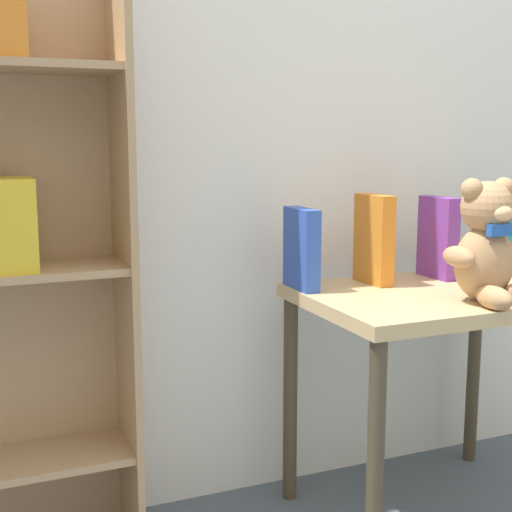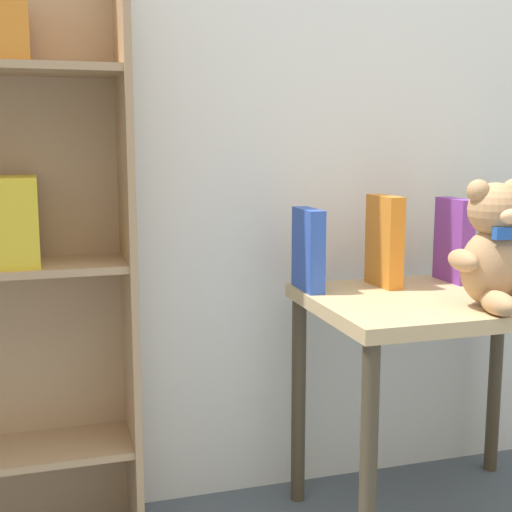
{
  "view_description": "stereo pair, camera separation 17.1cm",
  "coord_description": "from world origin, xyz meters",
  "px_view_note": "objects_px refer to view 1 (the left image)",
  "views": [
    {
      "loc": [
        -0.97,
        -0.54,
        1.02
      ],
      "look_at": [
        -0.32,
        1.02,
        0.75
      ],
      "focal_mm": 50.0,
      "sensor_mm": 36.0,
      "label": 1
    },
    {
      "loc": [
        -0.81,
        -0.59,
        1.02
      ],
      "look_at": [
        -0.32,
        1.02,
        0.75
      ],
      "focal_mm": 50.0,
      "sensor_mm": 36.0,
      "label": 2
    }
  ],
  "objects_px": {
    "teddy_bear": "(488,246)",
    "book_standing_blue": "(302,249)",
    "display_table": "(436,323)",
    "book_standing_teal": "(496,231)",
    "book_standing_purple": "(438,237)",
    "book_standing_orange": "(374,239)"
  },
  "relations": [
    {
      "from": "teddy_bear",
      "to": "book_standing_blue",
      "type": "distance_m",
      "value": 0.47
    },
    {
      "from": "book_standing_blue",
      "to": "teddy_bear",
      "type": "bearing_deg",
      "value": -39.93
    },
    {
      "from": "display_table",
      "to": "book_standing_teal",
      "type": "bearing_deg",
      "value": 26.22
    },
    {
      "from": "book_standing_purple",
      "to": "teddy_bear",
      "type": "bearing_deg",
      "value": -104.26
    },
    {
      "from": "display_table",
      "to": "book_standing_blue",
      "type": "relative_size",
      "value": 3.27
    },
    {
      "from": "display_table",
      "to": "book_standing_purple",
      "type": "height_order",
      "value": "book_standing_purple"
    },
    {
      "from": "book_standing_orange",
      "to": "book_standing_purple",
      "type": "xyz_separation_m",
      "value": [
        0.21,
        0.0,
        -0.01
      ]
    },
    {
      "from": "book_standing_orange",
      "to": "book_standing_teal",
      "type": "relative_size",
      "value": 0.99
    },
    {
      "from": "display_table",
      "to": "teddy_bear",
      "type": "distance_m",
      "value": 0.27
    },
    {
      "from": "display_table",
      "to": "book_standing_orange",
      "type": "xyz_separation_m",
      "value": [
        -0.11,
        0.15,
        0.21
      ]
    },
    {
      "from": "book_standing_blue",
      "to": "book_standing_purple",
      "type": "height_order",
      "value": "book_standing_purple"
    },
    {
      "from": "book_standing_teal",
      "to": "book_standing_blue",
      "type": "bearing_deg",
      "value": -178.82
    },
    {
      "from": "teddy_bear",
      "to": "book_standing_purple",
      "type": "relative_size",
      "value": 1.3
    },
    {
      "from": "book_standing_blue",
      "to": "book_standing_purple",
      "type": "xyz_separation_m",
      "value": [
        0.43,
        -0.01,
        0.01
      ]
    },
    {
      "from": "teddy_bear",
      "to": "book_standing_orange",
      "type": "bearing_deg",
      "value": 115.49
    },
    {
      "from": "book_standing_blue",
      "to": "book_standing_purple",
      "type": "bearing_deg",
      "value": -0.68
    },
    {
      "from": "book_standing_blue",
      "to": "book_standing_orange",
      "type": "xyz_separation_m",
      "value": [
        0.21,
        -0.01,
        0.02
      ]
    },
    {
      "from": "book_standing_orange",
      "to": "book_standing_teal",
      "type": "height_order",
      "value": "book_standing_teal"
    },
    {
      "from": "book_standing_orange",
      "to": "book_standing_blue",
      "type": "bearing_deg",
      "value": 174.37
    },
    {
      "from": "teddy_bear",
      "to": "book_standing_teal",
      "type": "xyz_separation_m",
      "value": [
        0.29,
        0.3,
        -0.01
      ]
    },
    {
      "from": "book_standing_purple",
      "to": "book_standing_teal",
      "type": "height_order",
      "value": "book_standing_teal"
    },
    {
      "from": "display_table",
      "to": "book_standing_blue",
      "type": "height_order",
      "value": "book_standing_blue"
    }
  ]
}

